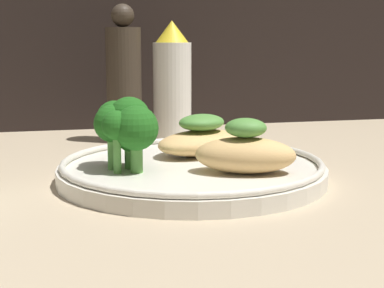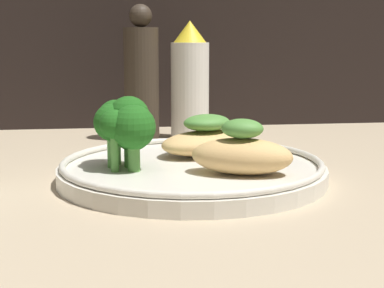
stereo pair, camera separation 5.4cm
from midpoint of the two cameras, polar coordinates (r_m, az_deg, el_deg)
ground_plane at (r=54.82cm, az=2.83°, el=-4.04°), size 180.00×180.00×1.00cm
plate at (r=54.47cm, az=2.84°, el=-2.52°), size 24.79×24.79×2.00cm
grilled_meat_front at (r=50.95cm, az=7.90°, el=-0.89°), size 9.84×7.36×4.82cm
grilled_meat_middle at (r=59.09cm, az=4.06°, el=0.45°), size 11.76×10.05×4.10cm
broccoli_bunch at (r=52.51cm, az=-3.62°, el=1.82°), size 5.49×6.69×6.50cm
sauce_bottle at (r=75.65cm, az=1.85°, el=5.89°), size 4.90×4.90×15.19cm
pepper_grinder at (r=74.86cm, az=-2.86°, el=6.26°), size 4.42×4.42×17.18cm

